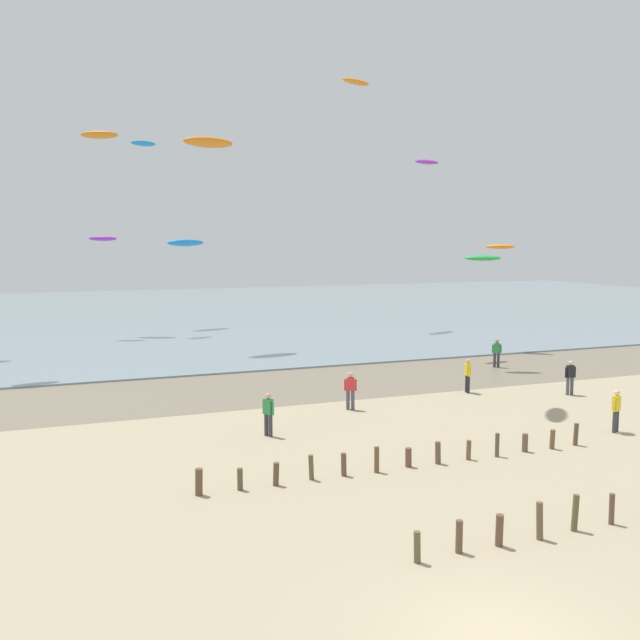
{
  "coord_description": "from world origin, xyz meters",
  "views": [
    {
      "loc": [
        -7.57,
        -10.28,
        7.55
      ],
      "look_at": [
        1.02,
        12.44,
        4.76
      ],
      "focal_mm": 38.41,
      "sensor_mm": 36.0,
      "label": 1
    }
  ],
  "objects_px": {
    "person_trailing_behind": "(268,413)",
    "kite_aloft_8": "(143,143)",
    "person_by_waterline": "(570,377)",
    "person_mid_beach": "(468,375)",
    "kite_aloft_1": "(356,82)",
    "person_nearest_camera": "(616,410)",
    "kite_aloft_11": "(99,135)",
    "person_far_down_beach": "(350,390)",
    "kite_aloft_9": "(427,162)",
    "person_right_flank": "(497,352)",
    "kite_aloft_5": "(483,258)",
    "kite_aloft_6": "(186,243)",
    "kite_aloft_10": "(500,247)",
    "kite_aloft_7": "(103,239)",
    "kite_aloft_4": "(208,142)"
  },
  "relations": [
    {
      "from": "person_trailing_behind",
      "to": "kite_aloft_8",
      "type": "distance_m",
      "value": 35.91
    },
    {
      "from": "person_by_waterline",
      "to": "person_trailing_behind",
      "type": "bearing_deg",
      "value": -174.05
    },
    {
      "from": "person_mid_beach",
      "to": "kite_aloft_1",
      "type": "distance_m",
      "value": 34.13
    },
    {
      "from": "person_nearest_camera",
      "to": "person_trailing_behind",
      "type": "xyz_separation_m",
      "value": [
        -13.07,
        4.36,
        0.0
      ]
    },
    {
      "from": "person_mid_beach",
      "to": "kite_aloft_11",
      "type": "relative_size",
      "value": 0.56
    },
    {
      "from": "person_mid_beach",
      "to": "person_trailing_behind",
      "type": "distance_m",
      "value": 12.16
    },
    {
      "from": "person_mid_beach",
      "to": "person_far_down_beach",
      "type": "xyz_separation_m",
      "value": [
        -6.87,
        -1.12,
        0.0
      ]
    },
    {
      "from": "person_mid_beach",
      "to": "kite_aloft_9",
      "type": "height_order",
      "value": "kite_aloft_9"
    },
    {
      "from": "kite_aloft_8",
      "to": "person_right_flank",
      "type": "bearing_deg",
      "value": -71.27
    },
    {
      "from": "person_far_down_beach",
      "to": "kite_aloft_9",
      "type": "bearing_deg",
      "value": 49.12
    },
    {
      "from": "kite_aloft_5",
      "to": "kite_aloft_6",
      "type": "bearing_deg",
      "value": 143.76
    },
    {
      "from": "person_far_down_beach",
      "to": "kite_aloft_1",
      "type": "height_order",
      "value": "kite_aloft_1"
    },
    {
      "from": "kite_aloft_10",
      "to": "kite_aloft_11",
      "type": "distance_m",
      "value": 32.97
    },
    {
      "from": "person_right_flank",
      "to": "person_trailing_behind",
      "type": "xyz_separation_m",
      "value": [
        -17.03,
        -9.24,
        0.0
      ]
    },
    {
      "from": "kite_aloft_9",
      "to": "kite_aloft_8",
      "type": "bearing_deg",
      "value": -57.2
    },
    {
      "from": "person_right_flank",
      "to": "kite_aloft_5",
      "type": "distance_m",
      "value": 5.76
    },
    {
      "from": "person_right_flank",
      "to": "kite_aloft_8",
      "type": "relative_size",
      "value": 0.8
    },
    {
      "from": "person_by_waterline",
      "to": "kite_aloft_9",
      "type": "relative_size",
      "value": 0.91
    },
    {
      "from": "person_right_flank",
      "to": "kite_aloft_10",
      "type": "distance_m",
      "value": 9.36
    },
    {
      "from": "person_by_waterline",
      "to": "person_trailing_behind",
      "type": "height_order",
      "value": "same"
    },
    {
      "from": "kite_aloft_6",
      "to": "kite_aloft_10",
      "type": "relative_size",
      "value": 1.69
    },
    {
      "from": "person_right_flank",
      "to": "kite_aloft_7",
      "type": "bearing_deg",
      "value": 135.01
    },
    {
      "from": "kite_aloft_5",
      "to": "kite_aloft_1",
      "type": "bearing_deg",
      "value": 113.11
    },
    {
      "from": "person_nearest_camera",
      "to": "kite_aloft_6",
      "type": "relative_size",
      "value": 0.51
    },
    {
      "from": "person_right_flank",
      "to": "kite_aloft_9",
      "type": "bearing_deg",
      "value": 106.98
    },
    {
      "from": "person_mid_beach",
      "to": "person_by_waterline",
      "type": "xyz_separation_m",
      "value": [
        4.47,
        -2.2,
        0.0
      ]
    },
    {
      "from": "kite_aloft_9",
      "to": "kite_aloft_4",
      "type": "bearing_deg",
      "value": -39.3
    },
    {
      "from": "person_trailing_behind",
      "to": "kite_aloft_1",
      "type": "distance_m",
      "value": 40.61
    },
    {
      "from": "kite_aloft_1",
      "to": "person_mid_beach",
      "type": "bearing_deg",
      "value": 56.64
    },
    {
      "from": "kite_aloft_6",
      "to": "kite_aloft_7",
      "type": "relative_size",
      "value": 1.57
    },
    {
      "from": "kite_aloft_10",
      "to": "kite_aloft_11",
      "type": "xyz_separation_m",
      "value": [
        -25.03,
        19.5,
        8.94
      ]
    },
    {
      "from": "person_far_down_beach",
      "to": "kite_aloft_6",
      "type": "distance_m",
      "value": 32.52
    },
    {
      "from": "kite_aloft_1",
      "to": "kite_aloft_9",
      "type": "distance_m",
      "value": 17.98
    },
    {
      "from": "person_trailing_behind",
      "to": "kite_aloft_9",
      "type": "relative_size",
      "value": 0.91
    },
    {
      "from": "person_by_waterline",
      "to": "kite_aloft_1",
      "type": "distance_m",
      "value": 35.47
    },
    {
      "from": "person_right_flank",
      "to": "kite_aloft_9",
      "type": "height_order",
      "value": "kite_aloft_9"
    },
    {
      "from": "kite_aloft_5",
      "to": "kite_aloft_11",
      "type": "relative_size",
      "value": 0.69
    },
    {
      "from": "person_mid_beach",
      "to": "kite_aloft_8",
      "type": "bearing_deg",
      "value": 112.87
    },
    {
      "from": "person_nearest_camera",
      "to": "kite_aloft_10",
      "type": "relative_size",
      "value": 0.86
    },
    {
      "from": "kite_aloft_10",
      "to": "kite_aloft_11",
      "type": "height_order",
      "value": "kite_aloft_11"
    },
    {
      "from": "person_by_waterline",
      "to": "kite_aloft_7",
      "type": "relative_size",
      "value": 0.8
    },
    {
      "from": "person_right_flank",
      "to": "kite_aloft_11",
      "type": "height_order",
      "value": "kite_aloft_11"
    },
    {
      "from": "kite_aloft_11",
      "to": "kite_aloft_10",
      "type": "bearing_deg",
      "value": 163.37
    },
    {
      "from": "kite_aloft_1",
      "to": "kite_aloft_7",
      "type": "bearing_deg",
      "value": -20.97
    },
    {
      "from": "person_mid_beach",
      "to": "kite_aloft_1",
      "type": "relative_size",
      "value": 0.56
    },
    {
      "from": "person_mid_beach",
      "to": "person_trailing_behind",
      "type": "bearing_deg",
      "value": -161.44
    },
    {
      "from": "person_nearest_camera",
      "to": "kite_aloft_1",
      "type": "bearing_deg",
      "value": 83.48
    },
    {
      "from": "person_mid_beach",
      "to": "kite_aloft_8",
      "type": "distance_m",
      "value": 34.63
    },
    {
      "from": "kite_aloft_7",
      "to": "kite_aloft_4",
      "type": "bearing_deg",
      "value": -33.47
    },
    {
      "from": "person_mid_beach",
      "to": "person_by_waterline",
      "type": "bearing_deg",
      "value": -26.22
    }
  ]
}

